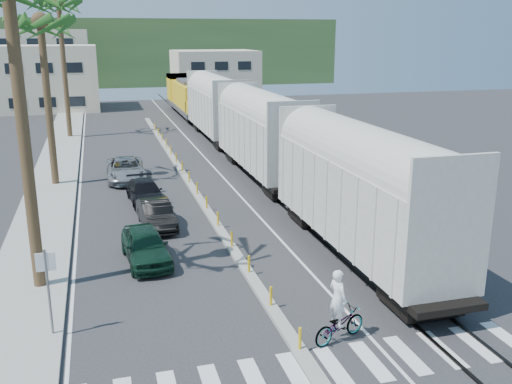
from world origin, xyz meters
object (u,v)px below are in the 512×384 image
Objects in this scene: street_sign at (47,281)px; car_second at (156,214)px; car_lead at (146,246)px; cyclist at (339,319)px.

street_sign is 11.00m from car_second.
car_lead is (3.45, 5.56, -1.24)m from street_sign.
car_second is (4.37, 10.02, -1.29)m from street_sign.
car_lead reaches higher than car_second.
cyclist is (5.29, -8.18, 0.02)m from car_lead.
car_second is 1.68× the size of cyclist.
car_second is at bearing -1.79° from cyclist.
street_sign reaches higher than car_second.
street_sign is 1.19× the size of cyclist.
cyclist is at bearing -61.84° from car_lead.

